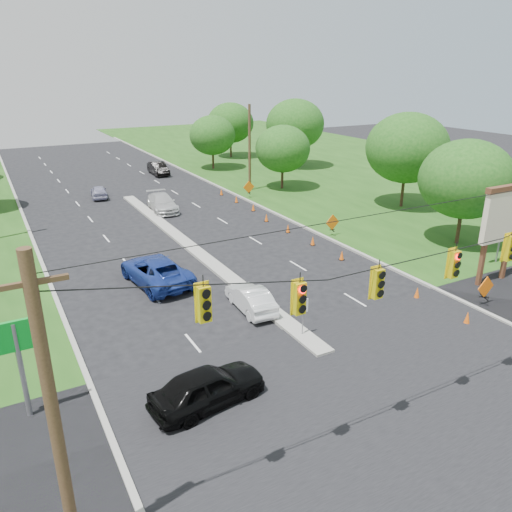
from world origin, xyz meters
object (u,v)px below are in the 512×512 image
white_sedan (251,298)px  blue_pickup (156,271)px  black_sedan (208,387)px  pylon_sign (501,219)px

white_sedan → blue_pickup: bearing=-56.9°
blue_pickup → black_sedan: bearing=74.2°
pylon_sign → white_sedan: size_ratio=1.49×
pylon_sign → white_sedan: 15.93m
pylon_sign → white_sedan: bearing=166.4°
black_sedan → blue_pickup: blue_pickup is taller
pylon_sign → white_sedan: (-15.15, 3.66, -3.32)m
pylon_sign → blue_pickup: 21.15m
pylon_sign → black_sedan: (-20.52, -2.80, -3.19)m
white_sedan → blue_pickup: (-3.42, 5.95, 0.17)m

